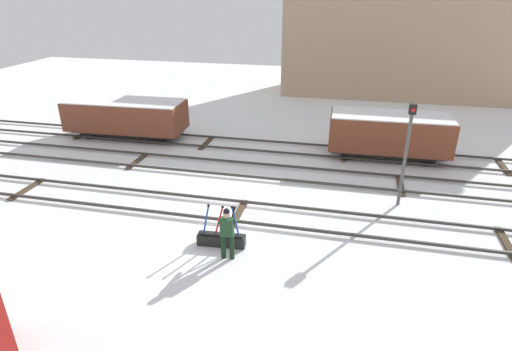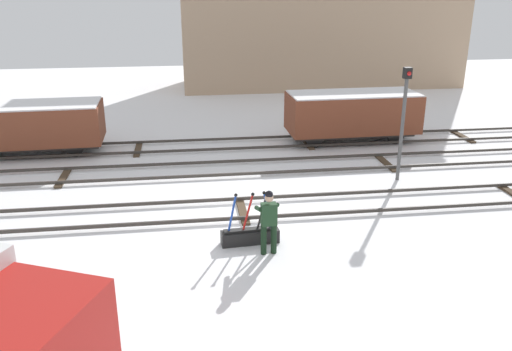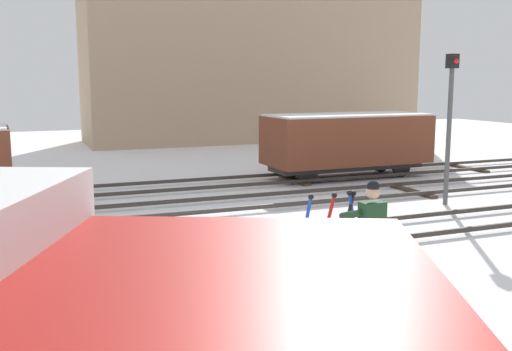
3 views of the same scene
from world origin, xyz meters
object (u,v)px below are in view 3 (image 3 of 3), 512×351
at_px(rail_worker, 371,228).
at_px(signal_post, 450,114).
at_px(freight_car_mid_siding, 347,141).
at_px(switch_lever_frame, 329,263).

height_order(rail_worker, signal_post, signal_post).
distance_m(signal_post, freight_car_mid_siding, 4.88).
distance_m(rail_worker, signal_post, 7.15).
relative_size(signal_post, freight_car_mid_siding, 0.71).
bearing_deg(switch_lever_frame, rail_worker, -61.27).
bearing_deg(signal_post, rail_worker, -138.80).
height_order(switch_lever_frame, signal_post, signal_post).
bearing_deg(freight_car_mid_siding, rail_worker, -119.60).
height_order(switch_lever_frame, freight_car_mid_siding, freight_car_mid_siding).
bearing_deg(freight_car_mid_siding, switch_lever_frame, -123.07).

